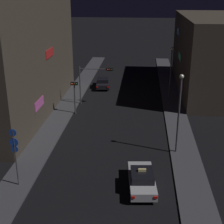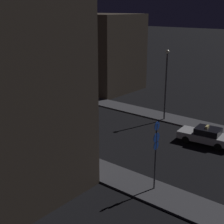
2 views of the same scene
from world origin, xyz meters
name	(u,v)px [view 1 (image 1 of 2)]	position (x,y,z in m)	size (l,w,h in m)	color
sidewalk_left	(70,101)	(-6.49, 25.83, 0.07)	(2.50, 55.66, 0.13)	#424247
sidewalk_right	(173,104)	(6.49, 25.83, 0.07)	(2.50, 55.66, 0.13)	#424247
building_facade_left	(1,47)	(-13.18, 22.15, 7.49)	(10.97, 24.25, 14.98)	#473D33
building_facade_right	(212,54)	(12.03, 33.21, 5.08)	(8.66, 21.73, 10.15)	#473D33
taxi	(142,179)	(2.76, 7.39, 0.74)	(2.20, 4.59, 1.62)	#B7B7BC
far_car	(103,83)	(-3.07, 32.52, 0.73)	(2.21, 4.60, 1.42)	black
traffic_light_overhead	(93,77)	(-3.35, 25.08, 3.50)	(4.14, 0.42, 4.77)	#47474C
traffic_light_left_kerb	(74,91)	(-4.99, 21.70, 2.76)	(0.80, 0.42, 3.87)	#47474C
sign_pole_left	(15,152)	(-6.23, 6.79, 2.84)	(0.64, 0.10, 4.45)	#47474C
street_lamp_near_block	(179,107)	(5.73, 13.14, 4.30)	(0.38, 0.38, 6.98)	#47474C
street_lamp_far_block	(171,65)	(6.09, 27.58, 4.65)	(0.48, 0.48, 6.76)	#47474C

